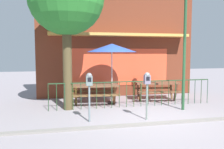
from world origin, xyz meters
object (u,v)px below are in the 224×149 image
picnic_table_left (95,89)px  parking_meter_far (89,84)px  picnic_table_right (156,86)px  street_lamp (185,33)px  patio_umbrella (112,48)px  parking_meter_near (147,83)px

picnic_table_left → parking_meter_far: size_ratio=1.32×
picnic_table_right → street_lamp: size_ratio=0.48×
picnic_table_left → parking_meter_far: 2.48m
picnic_table_left → patio_umbrella: 1.72m
picnic_table_right → patio_umbrella: (-1.99, -0.20, 1.58)m
picnic_table_right → parking_meter_near: (-1.48, -2.73, 0.50)m
parking_meter_near → parking_meter_far: size_ratio=1.00×
patio_umbrella → parking_meter_far: size_ratio=1.64×
picnic_table_right → parking_meter_near: size_ratio=1.37×
patio_umbrella → street_lamp: bearing=-36.3°
picnic_table_right → parking_meter_near: bearing=-118.5°
picnic_table_left → picnic_table_right: size_ratio=0.97×
picnic_table_right → parking_meter_far: size_ratio=1.37×
parking_meter_far → patio_umbrella: bearing=63.1°
patio_umbrella → street_lamp: street_lamp is taller
parking_meter_near → picnic_table_left: bearing=115.1°
parking_meter_near → parking_meter_far: parking_meter_far is taller
parking_meter_near → parking_meter_far: 1.72m
patio_umbrella → street_lamp: 2.79m
picnic_table_right → parking_meter_far: parking_meter_far is taller
parking_meter_near → street_lamp: street_lamp is taller
picnic_table_right → patio_umbrella: bearing=-174.3°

